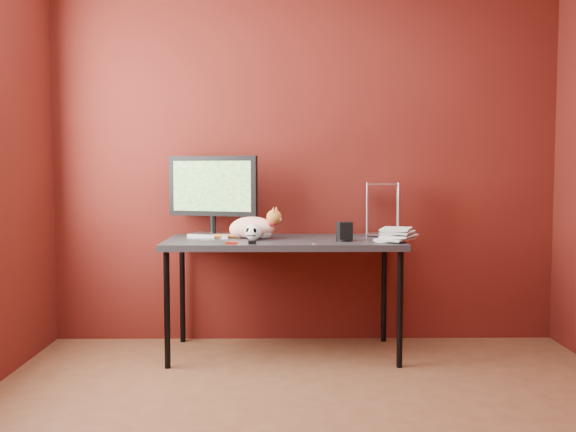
{
  "coord_description": "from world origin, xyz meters",
  "views": [
    {
      "loc": [
        -0.16,
        -2.73,
        1.19
      ],
      "look_at": [
        -0.12,
        1.15,
        0.91
      ],
      "focal_mm": 40.0,
      "sensor_mm": 36.0,
      "label": 1
    }
  ],
  "objects_px": {
    "cat": "(253,227)",
    "skull_mug": "(253,232)",
    "desk": "(283,247)",
    "book_stack": "(384,164)",
    "speaker": "(344,232)",
    "monitor": "(213,192)"
  },
  "relations": [
    {
      "from": "cat",
      "to": "skull_mug",
      "type": "bearing_deg",
      "value": -65.25
    },
    {
      "from": "desk",
      "to": "book_stack",
      "type": "distance_m",
      "value": 0.83
    },
    {
      "from": "cat",
      "to": "speaker",
      "type": "relative_size",
      "value": 3.68
    },
    {
      "from": "skull_mug",
      "to": "speaker",
      "type": "distance_m",
      "value": 0.57
    },
    {
      "from": "book_stack",
      "to": "cat",
      "type": "bearing_deg",
      "value": 171.5
    },
    {
      "from": "skull_mug",
      "to": "book_stack",
      "type": "bearing_deg",
      "value": 15.41
    },
    {
      "from": "monitor",
      "to": "skull_mug",
      "type": "distance_m",
      "value": 0.45
    },
    {
      "from": "desk",
      "to": "monitor",
      "type": "relative_size",
      "value": 2.49
    },
    {
      "from": "cat",
      "to": "skull_mug",
      "type": "distance_m",
      "value": 0.13
    },
    {
      "from": "desk",
      "to": "speaker",
      "type": "distance_m",
      "value": 0.41
    },
    {
      "from": "skull_mug",
      "to": "book_stack",
      "type": "relative_size",
      "value": 0.12
    },
    {
      "from": "monitor",
      "to": "cat",
      "type": "distance_m",
      "value": 0.38
    },
    {
      "from": "monitor",
      "to": "speaker",
      "type": "distance_m",
      "value": 0.93
    },
    {
      "from": "desk",
      "to": "skull_mug",
      "type": "xyz_separation_m",
      "value": [
        -0.19,
        -0.09,
        0.1
      ]
    },
    {
      "from": "cat",
      "to": "speaker",
      "type": "bearing_deg",
      "value": 5.52
    },
    {
      "from": "skull_mug",
      "to": "monitor",
      "type": "bearing_deg",
      "value": 152.89
    },
    {
      "from": "book_stack",
      "to": "speaker",
      "type": "bearing_deg",
      "value": -171.39
    },
    {
      "from": "cat",
      "to": "desk",
      "type": "bearing_deg",
      "value": 11.24
    },
    {
      "from": "book_stack",
      "to": "monitor",
      "type": "bearing_deg",
      "value": 166.86
    },
    {
      "from": "cat",
      "to": "speaker",
      "type": "xyz_separation_m",
      "value": [
        0.58,
        -0.16,
        -0.02
      ]
    },
    {
      "from": "cat",
      "to": "skull_mug",
      "type": "height_order",
      "value": "cat"
    },
    {
      "from": "cat",
      "to": "skull_mug",
      "type": "xyz_separation_m",
      "value": [
        0.01,
        -0.12,
        -0.02
      ]
    }
  ]
}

